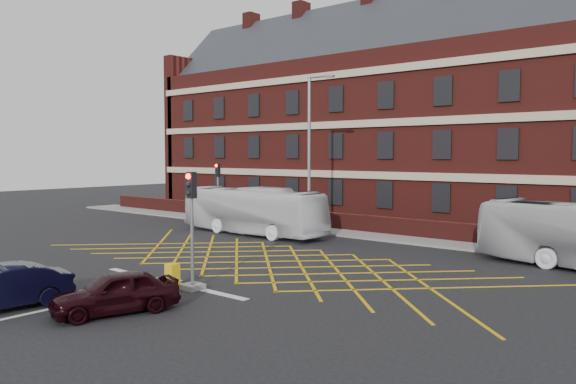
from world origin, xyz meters
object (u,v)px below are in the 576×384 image
Objects in this scene: utility_cabinet at (172,276)px; direction_signs at (212,203)px; bus_left at (252,211)px; traffic_light_far at (218,199)px; car_maroon at (115,292)px; traffic_light_near at (192,241)px; street_lamp at (310,182)px; car_navy at (0,288)px.

direction_signs is at bearing 133.72° from utility_cabinet.
bus_left is 11.14× the size of utility_cabinet.
car_maroon is at bearing -51.11° from traffic_light_far.
traffic_light_near reaches higher than bus_left.
street_lamp is at bearing 109.81° from traffic_light_near.
car_navy is 22.32m from traffic_light_far.
utility_cabinet is at bearing -73.10° from street_lamp.
direction_signs is (-10.27, 1.54, -1.91)m from street_lamp.
direction_signs is at bearing 152.67° from traffic_light_far.
street_lamp reaches higher than utility_cabinet.
car_maroon is 3.72m from traffic_light_near.
traffic_light_near reaches higher than car_maroon.
car_navy is at bearing -114.57° from traffic_light_near.
car_maroon is 0.90× the size of traffic_light_far.
car_navy is 0.45× the size of street_lamp.
traffic_light_near is at bearing 73.98° from car_navy.
traffic_light_near is (8.11, -11.69, 0.32)m from bus_left.
car_navy is 5.58m from utility_cabinet.
bus_left is 2.43× the size of traffic_light_near.
car_maroon is at bearing -49.47° from direction_signs.
car_navy is 18.98m from street_lamp.
street_lamp is at bearing -8.55° from direction_signs.
traffic_light_near is 20.91m from direction_signs.
car_maroon is 0.41× the size of street_lamp.
car_navy is 4.52× the size of utility_cabinet.
direction_signs reaches higher than car_maroon.
traffic_light_near reaches higher than car_navy.
traffic_light_far is 1.94× the size of direction_signs.
direction_signs is at bearing 130.04° from car_navy.
direction_signs is 20.80m from utility_cabinet.
traffic_light_near is at bearing 35.02° from utility_cabinet.
utility_cabinet is (1.97, 5.21, -0.23)m from car_navy.
street_lamp reaches higher than car_navy.
traffic_light_far is at bearing 174.99° from street_lamp.
car_maroon is 23.84m from direction_signs.
car_maroon is 17.57m from street_lamp.
street_lamp is (-5.22, 16.57, 2.63)m from car_maroon.
street_lamp is 10.10× the size of utility_cabinet.
traffic_light_far reaches higher than direction_signs.
bus_left reaches higher than direction_signs.
traffic_light_near is 4.58× the size of utility_cabinet.
bus_left is at bearing -21.65° from traffic_light_far.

